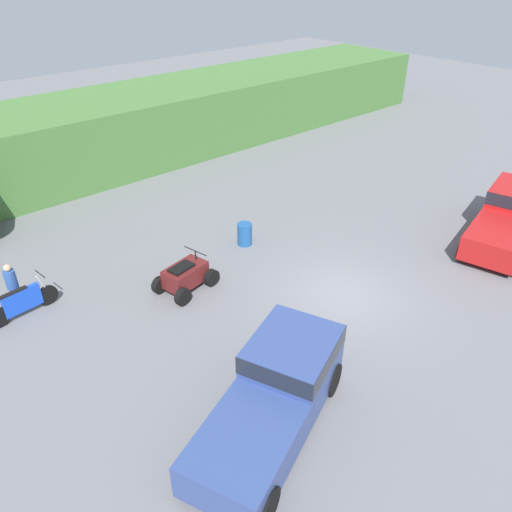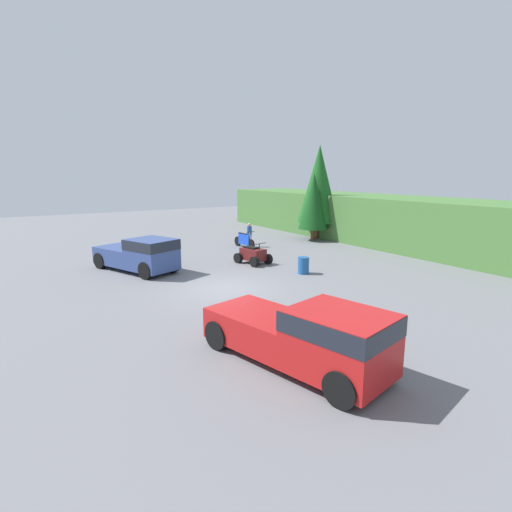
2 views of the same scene
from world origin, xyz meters
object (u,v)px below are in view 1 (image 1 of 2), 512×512
dirt_bike (23,302)px  rider_person (13,286)px  pickup_truck_red (510,215)px  steel_barrel (245,234)px  quad_atv (186,276)px  pickup_truck_second (277,390)px

dirt_bike → rider_person: rider_person is taller
pickup_truck_red → steel_barrel: (-8.22, 6.42, -0.54)m
pickup_truck_red → dirt_bike: pickup_truck_red is taller
dirt_bike → rider_person: size_ratio=1.34×
quad_atv → rider_person: (-4.71, 2.59, 0.43)m
rider_person → steel_barrel: (8.14, -1.59, -0.48)m
pickup_truck_red → pickup_truck_second: 13.15m
pickup_truck_second → steel_barrel: pickup_truck_second is taller
dirt_bike → quad_atv: quad_atv is taller
quad_atv → rider_person: size_ratio=1.29×
pickup_truck_second → quad_atv: size_ratio=2.45×
pickup_truck_second → steel_barrel: (4.91, 7.05, -0.54)m
pickup_truck_second → dirt_bike: 8.81m
pickup_truck_red → rider_person: (-16.36, 8.01, -0.05)m
pickup_truck_red → dirt_bike: size_ratio=2.53×
quad_atv → steel_barrel: (3.44, 0.99, -0.05)m
dirt_bike → steel_barrel: bearing=-14.3°
dirt_bike → steel_barrel: (8.09, -1.15, -0.06)m
pickup_truck_second → dirt_bike: bearing=89.3°
rider_person → quad_atv: bearing=-45.6°
pickup_truck_second → quad_atv: 6.26m
pickup_truck_red → steel_barrel: bearing=128.7°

